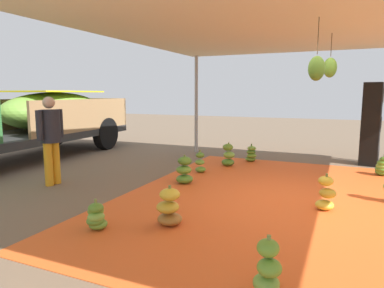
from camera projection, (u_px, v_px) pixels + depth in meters
The scene contains 15 objects.
ground_plane at pixel (135, 182), 6.94m from camera, with size 40.00×40.00×0.00m, color brown.
tarp_orange at pixel (288, 200), 5.73m from camera, with size 6.66×5.37×0.01m, color #E05B23.
tent_canopy at pixel (302, 24), 5.30m from camera, with size 8.00×7.00×2.91m.
banana_bunch_1 at pixel (251, 154), 8.99m from camera, with size 0.35×0.35×0.46m.
banana_bunch_2 at pixel (268, 269), 3.03m from camera, with size 0.35×0.35×0.54m.
banana_bunch_3 at pixel (169, 208), 4.61m from camera, with size 0.45×0.43×0.55m.
banana_bunch_4 at pixel (96, 217), 4.48m from camera, with size 0.35×0.36×0.41m.
banana_bunch_5 at pixel (326, 194), 5.25m from camera, with size 0.37×0.36×0.56m.
banana_bunch_8 at pixel (200, 163), 7.75m from camera, with size 0.32×0.32×0.51m.
banana_bunch_9 at pixel (228, 156), 8.44m from camera, with size 0.43×0.44×0.57m.
banana_bunch_11 at pixel (383, 167), 7.43m from camera, with size 0.42×0.42×0.47m.
banana_bunch_12 at pixel (184, 171), 6.79m from camera, with size 0.39×0.40×0.57m.
cargo_truck_main at pixel (12, 115), 8.87m from camera, with size 6.95×2.74×2.40m.
worker_0 at pixel (51, 134), 6.63m from camera, with size 0.62×0.38×1.70m.
speaker_stack at pixel (371, 124), 8.51m from camera, with size 0.63×0.49×2.03m.
Camera 1 is at (-5.71, -0.80, 1.76)m, focal length 32.40 mm.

